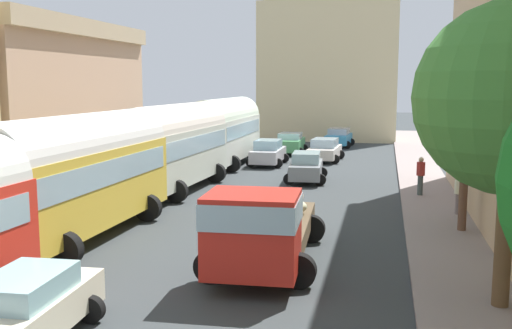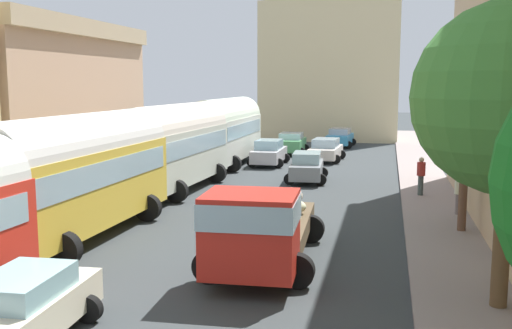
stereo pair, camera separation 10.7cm
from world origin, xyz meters
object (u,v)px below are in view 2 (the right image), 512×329
Objects in this scene: parked_bus_3 at (226,128)px; car_2 at (340,137)px; car_0 at (307,167)px; parked_bus_2 at (176,143)px; car_3 at (24,309)px; car_4 at (269,153)px; car_5 at (291,143)px; pedestrian_1 at (421,175)px; parked_bus_1 at (79,170)px; cargo_truck_0 at (260,227)px; pedestrian_0 at (458,193)px; car_1 at (326,150)px.

parked_bus_3 is 13.87m from car_2.
parked_bus_3 is 2.32× the size of car_0.
parked_bus_2 is 2.23× the size of car_0.
car_3 is 26.25m from car_4.
car_0 is at bearing -91.12° from car_2.
car_3 is 1.05× the size of car_5.
parked_bus_2 reaches higher than car_3.
pedestrian_1 reaches higher than car_2.
car_0 is 20.79m from car_3.
parked_bus_1 is 6.98m from cargo_truck_0.
car_3 is (2.99, -16.57, -1.57)m from parked_bus_2.
parked_bus_2 is 13.09m from pedestrian_0.
pedestrian_0 is 3.93m from pedestrian_1.
car_5 reaches higher than car_1.
car_0 is 1.02× the size of car_5.
parked_bus_2 is 5.23× the size of pedestrian_0.
car_2 is at bearing 104.38° from pedestrian_1.
pedestrian_1 is (8.83, -9.02, 0.27)m from car_4.
parked_bus_2 is at bearing -105.15° from car_4.
car_0 is at bearing 149.15° from pedestrian_1.
car_3 is (-3.16, -37.91, -0.03)m from car_2.
parked_bus_3 is 2.11× the size of car_1.
car_2 is 21.35m from pedestrian_1.
parked_bus_3 is at bearing -165.51° from car_4.
car_3 is (2.99, -7.57, -1.58)m from parked_bus_1.
car_5 reaches higher than car_3.
car_5 is (3.03, 6.85, -1.55)m from parked_bus_3.
car_3 is at bearing -79.77° from parked_bus_2.
car_4 is 1.05× the size of car_5.
car_4 is at bearing 119.42° from car_0.
pedestrian_1 reaches higher than pedestrian_0.
cargo_truck_0 is 1.72× the size of car_1.
car_2 is 0.97× the size of car_4.
car_0 is at bearing 65.98° from parked_bus_1.
parked_bus_1 is 2.35× the size of car_0.
cargo_truck_0 is 32.40m from car_2.
parked_bus_2 is 0.96× the size of parked_bus_3.
car_4 is at bearing -140.31° from car_1.
parked_bus_1 reaches higher than car_5.
parked_bus_1 reaches higher than car_4.
car_2 is at bearing 73.93° from parked_bus_2.
car_3 is at bearing -89.20° from car_4.
car_4 is 2.41× the size of pedestrian_0.
cargo_truck_0 is at bearing -112.52° from pedestrian_1.
car_0 is at bearing -40.57° from parked_bus_3.
parked_bus_2 is 2.17× the size of car_4.
pedestrian_0 is at bearing -72.15° from pedestrian_1.
car_4 is at bearing 128.17° from pedestrian_0.
pedestrian_1 reaches higher than car_0.
parked_bus_2 is 1.18× the size of cargo_truck_0.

